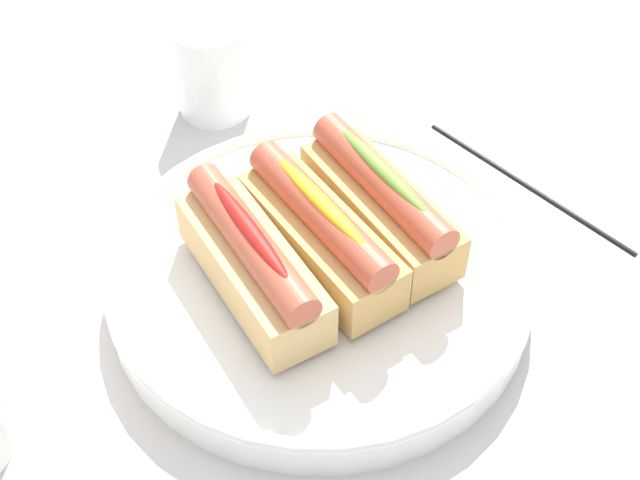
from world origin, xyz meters
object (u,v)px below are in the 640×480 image
object	(u,v)px
hotdog_side	(252,261)
chopstick_near	(528,184)
serving_bowl	(320,273)
hotdog_back	(320,233)
water_glass	(212,72)
hotdog_front	(384,206)

from	to	relation	value
hotdog_side	chopstick_near	distance (m)	0.28
serving_bowl	hotdog_side	size ratio (longest dim) A/B	2.11
serving_bowl	hotdog_back	world-z (taller)	hotdog_back
water_glass	chopstick_near	distance (m)	0.30
serving_bowl	chopstick_near	size ratio (longest dim) A/B	1.47
hotdog_back	water_glass	size ratio (longest dim) A/B	1.72
hotdog_front	water_glass	world-z (taller)	hotdog_front
hotdog_back	water_glass	distance (m)	0.25
hotdog_front	water_glass	bearing A→B (deg)	8.87
hotdog_back	water_glass	world-z (taller)	hotdog_back
hotdog_front	water_glass	xyz separation A→B (m)	(0.24, 0.04, -0.02)
hotdog_back	chopstick_near	xyz separation A→B (m)	(0.02, -0.21, -0.06)
hotdog_side	water_glass	size ratio (longest dim) A/B	1.69
hotdog_back	chopstick_near	world-z (taller)	hotdog_back
hotdog_front	chopstick_near	world-z (taller)	hotdog_front
hotdog_back	chopstick_near	size ratio (longest dim) A/B	0.70
hotdog_back	water_glass	xyz separation A→B (m)	(0.25, -0.02, -0.02)
hotdog_front	chopstick_near	xyz separation A→B (m)	(0.02, -0.16, -0.06)
serving_bowl	hotdog_back	xyz separation A→B (m)	(0.00, -0.00, 0.04)
hotdog_side	hotdog_front	bearing A→B (deg)	-87.63
hotdog_front	hotdog_back	world-z (taller)	same
hotdog_side	water_glass	world-z (taller)	hotdog_side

